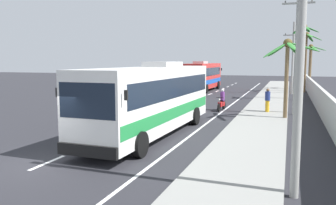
# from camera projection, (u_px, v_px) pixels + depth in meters

# --- Properties ---
(ground_plane) EXTENTS (160.00, 160.00, 0.00)m
(ground_plane) POSITION_uv_depth(u_px,v_px,m) (44.00, 164.00, 12.88)
(ground_plane) COLOR #28282D
(sidewalk_kerb) EXTENTS (3.20, 90.00, 0.14)m
(sidewalk_kerb) POSITION_uv_depth(u_px,v_px,m) (258.00, 126.00, 20.03)
(sidewalk_kerb) COLOR gray
(sidewalk_kerb) RESTS_ON ground
(lane_markings) EXTENTS (3.93, 71.00, 0.01)m
(lane_markings) POSITION_uv_depth(u_px,v_px,m) (202.00, 112.00, 25.93)
(lane_markings) COLOR white
(lane_markings) RESTS_ON ground
(boundary_wall) EXTENTS (0.24, 60.00, 1.83)m
(boundary_wall) POSITION_uv_depth(u_px,v_px,m) (324.00, 106.00, 22.45)
(boundary_wall) COLOR #B2B2AD
(boundary_wall) RESTS_ON ground
(coach_bus_foreground) EXTENTS (3.19, 11.84, 3.73)m
(coach_bus_foreground) POSITION_uv_depth(u_px,v_px,m) (153.00, 97.00, 17.77)
(coach_bus_foreground) COLOR white
(coach_bus_foreground) RESTS_ON ground
(coach_bus_far_lane) EXTENTS (2.88, 10.59, 3.70)m
(coach_bus_far_lane) POSITION_uv_depth(u_px,v_px,m) (203.00, 75.00, 43.72)
(coach_bus_far_lane) COLOR red
(coach_bus_far_lane) RESTS_ON ground
(motorcycle_beside_bus) EXTENTS (0.56, 1.96, 1.67)m
(motorcycle_beside_bus) POSITION_uv_depth(u_px,v_px,m) (222.00, 102.00, 26.57)
(motorcycle_beside_bus) COLOR black
(motorcycle_beside_bus) RESTS_ON ground
(pedestrian_near_kerb) EXTENTS (0.36, 0.36, 1.67)m
(pedestrian_near_kerb) POSITION_uv_depth(u_px,v_px,m) (268.00, 100.00, 24.94)
(pedestrian_near_kerb) COLOR gold
(pedestrian_near_kerb) RESTS_ON sidewalk_kerb
(utility_pole_mid) EXTENTS (2.13, 0.24, 9.26)m
(utility_pole_mid) POSITION_uv_depth(u_px,v_px,m) (297.00, 46.00, 24.08)
(utility_pole_mid) COLOR #9E9E99
(utility_pole_mid) RESTS_ON ground
(utility_pole_far) EXTENTS (2.20, 0.24, 8.03)m
(utility_pole_far) POSITION_uv_depth(u_px,v_px,m) (293.00, 57.00, 39.13)
(utility_pole_far) COLOR #9E9E99
(utility_pole_far) RESTS_ON ground
(palm_nearest) EXTENTS (3.46, 3.68, 5.16)m
(palm_nearest) POSITION_uv_depth(u_px,v_px,m) (288.00, 58.00, 21.99)
(palm_nearest) COLOR brown
(palm_nearest) RESTS_ON ground
(palm_second) EXTENTS (2.50, 2.74, 7.20)m
(palm_second) POSITION_uv_depth(u_px,v_px,m) (303.00, 49.00, 32.92)
(palm_second) COLOR brown
(palm_second) RESTS_ON ground
(palm_third) EXTENTS (3.45, 3.54, 5.83)m
(palm_third) POSITION_uv_depth(u_px,v_px,m) (311.00, 59.00, 44.48)
(palm_third) COLOR brown
(palm_third) RESTS_ON ground
(palm_fourth) EXTENTS (3.19, 3.39, 7.11)m
(palm_fourth) POSITION_uv_depth(u_px,v_px,m) (306.00, 47.00, 41.16)
(palm_fourth) COLOR brown
(palm_fourth) RESTS_ON ground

